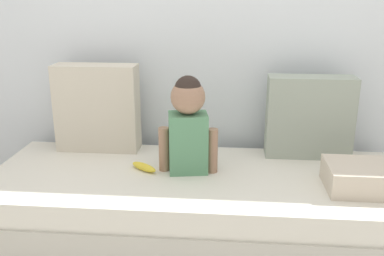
{
  "coord_description": "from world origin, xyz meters",
  "views": [
    {
      "loc": [
        0.16,
        -2.05,
        1.29
      ],
      "look_at": [
        -0.02,
        0.0,
        0.64
      ],
      "focal_mm": 40.19,
      "sensor_mm": 36.0,
      "label": 1
    }
  ],
  "objects_px": {
    "throw_pillow_left": "(97,108)",
    "toddler": "(188,123)",
    "banana": "(144,167)",
    "folded_blanket": "(369,177)",
    "couch": "(196,208)",
    "throw_pillow_right": "(309,117)"
  },
  "relations": [
    {
      "from": "throw_pillow_left",
      "to": "folded_blanket",
      "type": "height_order",
      "value": "throw_pillow_left"
    },
    {
      "from": "couch",
      "to": "toddler",
      "type": "bearing_deg",
      "value": 141.01
    },
    {
      "from": "throw_pillow_left",
      "to": "banana",
      "type": "relative_size",
      "value": 2.99
    },
    {
      "from": "throw_pillow_right",
      "to": "folded_blanket",
      "type": "relative_size",
      "value": 1.19
    },
    {
      "from": "banana",
      "to": "folded_blanket",
      "type": "relative_size",
      "value": 0.42
    },
    {
      "from": "throw_pillow_left",
      "to": "toddler",
      "type": "relative_size",
      "value": 1.0
    },
    {
      "from": "couch",
      "to": "throw_pillow_right",
      "type": "height_order",
      "value": "throw_pillow_right"
    },
    {
      "from": "couch",
      "to": "folded_blanket",
      "type": "bearing_deg",
      "value": -7.33
    },
    {
      "from": "throw_pillow_right",
      "to": "toddler",
      "type": "bearing_deg",
      "value": -156.33
    },
    {
      "from": "couch",
      "to": "toddler",
      "type": "xyz_separation_m",
      "value": [
        -0.05,
        0.04,
        0.46
      ]
    },
    {
      "from": "banana",
      "to": "couch",
      "type": "bearing_deg",
      "value": -4.23
    },
    {
      "from": "throw_pillow_left",
      "to": "throw_pillow_right",
      "type": "height_order",
      "value": "throw_pillow_left"
    },
    {
      "from": "toddler",
      "to": "folded_blanket",
      "type": "height_order",
      "value": "toddler"
    },
    {
      "from": "throw_pillow_left",
      "to": "throw_pillow_right",
      "type": "bearing_deg",
      "value": 0.0
    },
    {
      "from": "toddler",
      "to": "banana",
      "type": "distance_m",
      "value": 0.34
    },
    {
      "from": "throw_pillow_left",
      "to": "toddler",
      "type": "bearing_deg",
      "value": -27.14
    },
    {
      "from": "banana",
      "to": "throw_pillow_left",
      "type": "bearing_deg",
      "value": 137.09
    },
    {
      "from": "couch",
      "to": "folded_blanket",
      "type": "distance_m",
      "value": 0.88
    },
    {
      "from": "throw_pillow_left",
      "to": "throw_pillow_right",
      "type": "relative_size",
      "value": 1.07
    },
    {
      "from": "couch",
      "to": "banana",
      "type": "height_order",
      "value": "banana"
    },
    {
      "from": "folded_blanket",
      "to": "throw_pillow_left",
      "type": "bearing_deg",
      "value": 163.24
    },
    {
      "from": "banana",
      "to": "folded_blanket",
      "type": "height_order",
      "value": "folded_blanket"
    }
  ]
}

